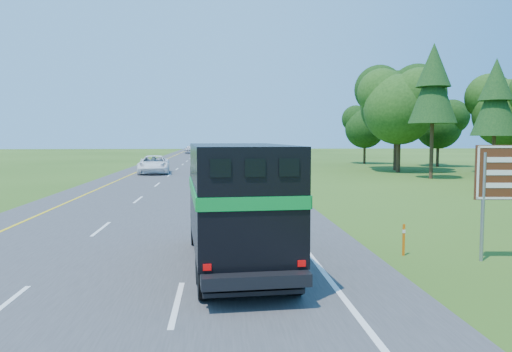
% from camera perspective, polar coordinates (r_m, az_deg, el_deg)
% --- Properties ---
extents(road, '(15.00, 260.00, 0.04)m').
position_cam_1_polar(road, '(49.79, -7.48, 0.34)').
color(road, '#38383A').
rests_on(road, ground).
extents(lane_markings, '(11.15, 260.00, 0.01)m').
position_cam_1_polar(lane_markings, '(49.79, -7.48, 0.37)').
color(lane_markings, yellow).
rests_on(lane_markings, road).
extents(horse_truck, '(2.95, 7.78, 3.38)m').
position_cam_1_polar(horse_truck, '(13.66, -2.27, -2.96)').
color(horse_truck, black).
rests_on(horse_truck, road).
extents(white_suv, '(3.42, 6.51, 1.75)m').
position_cam_1_polar(white_suv, '(49.46, -11.60, 1.30)').
color(white_suv, white).
rests_on(white_suv, road).
extents(far_car, '(2.42, 5.23, 1.73)m').
position_cam_1_polar(far_car, '(107.08, -7.51, 3.04)').
color(far_car, silver).
rests_on(far_car, road).
extents(delineator, '(0.08, 0.04, 0.97)m').
position_cam_1_polar(delineator, '(15.94, 16.52, -6.89)').
color(delineator, '#D9560B').
rests_on(delineator, ground).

